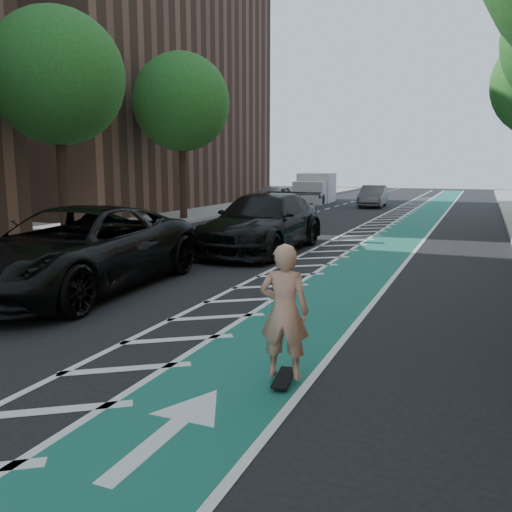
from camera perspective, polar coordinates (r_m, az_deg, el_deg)
The scene contains 18 objects.
ground at distance 9.83m, azimuth -15.86°, elevation -7.42°, with size 120.00×120.00×0.00m, color black.
bike_lane at distance 17.78m, azimuth 12.87°, elevation 0.28°, with size 2.00×90.00×0.01m, color #1B604C.
buffer_strip at distance 18.09m, azimuth 8.19°, elevation 0.58°, with size 1.40×90.00×0.01m, color silver.
sidewalk_left at distance 23.36m, azimuth -18.93°, elevation 2.36°, with size 5.00×90.00×0.15m, color gray.
curb_left at distance 21.81m, azimuth -14.10°, elevation 2.13°, with size 0.12×90.00×0.16m, color gray.
building_left_far at distance 39.60m, azimuth -14.72°, elevation 18.31°, with size 14.00×22.00×18.00m, color brown.
tree_l_c at distance 20.85m, azimuth -20.17°, elevation 17.21°, with size 4.20×4.20×7.90m.
tree_l_d at distance 27.27m, azimuth -8.29°, elevation 15.76°, with size 4.20×4.20×7.90m.
skateboard at distance 7.23m, azimuth 2.93°, elevation -12.68°, with size 0.31×0.74×0.10m.
skateboarder at distance 6.94m, azimuth 2.99°, elevation -5.84°, with size 0.64×0.42×1.75m, color tan.
suv_near at distance 12.78m, azimuth -18.39°, elevation 0.69°, with size 3.13×6.78×1.88m, color black.
suv_far at distance 17.78m, azimuth 0.74°, elevation 3.54°, with size 2.61×6.42×1.86m, color black.
car_silver at distance 32.90m, azimuth 1.80°, elevation 6.12°, with size 1.89×4.71×1.60m, color #9A9A9F.
car_grey at distance 37.23m, azimuth 12.24°, elevation 6.18°, with size 1.51×4.33×1.43m, color #57565B.
box_truck at distance 40.83m, azimuth 6.24°, elevation 7.02°, with size 2.73×5.35×2.15m.
barrel_a at distance 16.74m, azimuth -6.68°, elevation 1.30°, with size 0.64×0.64×0.87m.
barrel_b at distance 22.67m, azimuth -2.35°, elevation 3.51°, with size 0.63×0.63×0.86m.
barrel_c at distance 26.62m, azimuth 4.16°, elevation 4.58°, with size 0.76×0.76×1.03m.
Camera 1 is at (5.94, -7.31, 2.82)m, focal length 38.00 mm.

